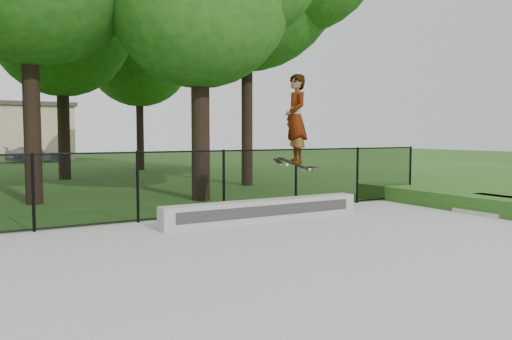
% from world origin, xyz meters
% --- Properties ---
extents(ground, '(100.00, 100.00, 0.00)m').
position_xyz_m(ground, '(0.00, 0.00, 0.00)').
color(ground, '#244F16').
rests_on(ground, ground).
extents(concrete_slab, '(14.00, 12.00, 0.06)m').
position_xyz_m(concrete_slab, '(0.00, 0.00, 0.03)').
color(concrete_slab, '#A8A8A3').
rests_on(concrete_slab, ground).
extents(grind_ledge, '(4.58, 0.40, 0.46)m').
position_xyz_m(grind_ledge, '(2.36, 4.70, 0.29)').
color(grind_ledge, '#ADADA8').
rests_on(grind_ledge, concrete_slab).
extents(car_c, '(3.52, 1.66, 1.10)m').
position_xyz_m(car_c, '(0.95, 32.84, 0.55)').
color(car_c, '#9EA0B3').
rests_on(car_c, ground).
extents(skater_airborne, '(0.80, 0.79, 2.14)m').
position_xyz_m(skater_airborne, '(3.11, 4.63, 2.21)').
color(skater_airborne, black).
rests_on(skater_airborne, ground).
extents(chainlink_fence, '(16.06, 0.06, 1.50)m').
position_xyz_m(chainlink_fence, '(0.00, 5.90, 0.81)').
color(chainlink_fence, black).
rests_on(chainlink_fence, concrete_slab).
extents(concrete_steps, '(1.07, 1.20, 0.45)m').
position_xyz_m(concrete_steps, '(7.59, 3.00, 0.17)').
color(concrete_steps, '#A8A8A3').
rests_on(concrete_steps, ground).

